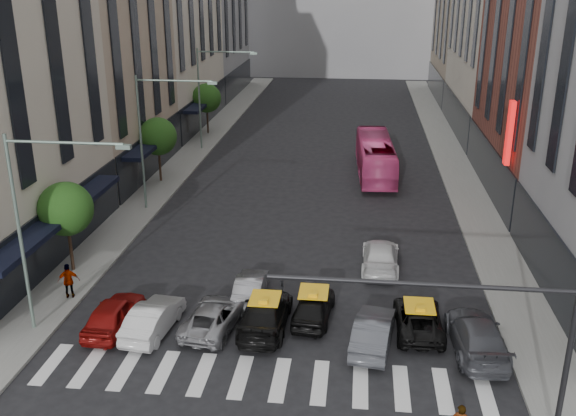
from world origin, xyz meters
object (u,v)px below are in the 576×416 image
(taxi_left, at_px, (265,313))
(taxi_center, at_px, (314,306))
(car_red, at_px, (114,314))
(bus, at_px, (375,157))
(pedestrian_far, at_px, (69,281))
(streetlamp_near, at_px, (37,209))
(streetlamp_mid, at_px, (154,125))
(car_white_front, at_px, (153,318))
(streetlamp_far, at_px, (209,86))

(taxi_left, bearing_deg, taxi_center, -153.45)
(car_red, height_order, bus, bus)
(car_red, relative_size, pedestrian_far, 2.42)
(pedestrian_far, bearing_deg, streetlamp_near, 81.53)
(car_red, distance_m, pedestrian_far, 3.96)
(streetlamp_near, distance_m, taxi_left, 10.88)
(streetlamp_mid, xyz_separation_m, car_white_front, (4.52, -15.53, -5.20))
(streetlamp_mid, height_order, car_red, streetlamp_mid)
(car_red, bearing_deg, taxi_center, -166.54)
(car_red, bearing_deg, pedestrian_far, -34.53)
(streetlamp_near, height_order, pedestrian_far, streetlamp_near)
(taxi_left, bearing_deg, pedestrian_far, -7.97)
(streetlamp_near, xyz_separation_m, taxi_center, (11.60, 2.42, -5.20))
(taxi_center, bearing_deg, pedestrian_far, 2.54)
(taxi_left, relative_size, bus, 0.46)
(taxi_center, xyz_separation_m, bus, (3.17, 23.38, 0.84))
(streetlamp_near, height_order, taxi_center, streetlamp_near)
(taxi_left, relative_size, pedestrian_far, 2.86)
(streetlamp_mid, height_order, car_white_front, streetlamp_mid)
(car_red, height_order, pedestrian_far, pedestrian_far)
(streetlamp_mid, relative_size, streetlamp_far, 1.00)
(car_white_front, bearing_deg, taxi_center, -158.59)
(car_red, bearing_deg, taxi_left, -171.37)
(streetlamp_mid, relative_size, bus, 0.81)
(streetlamp_near, relative_size, streetlamp_far, 1.00)
(taxi_left, height_order, bus, bus)
(car_white_front, distance_m, taxi_left, 5.04)
(taxi_center, bearing_deg, streetlamp_far, -63.58)
(car_white_front, height_order, pedestrian_far, pedestrian_far)
(car_white_front, relative_size, taxi_left, 0.84)
(streetlamp_far, bearing_deg, streetlamp_near, -90.00)
(car_white_front, relative_size, taxi_center, 1.04)
(streetlamp_near, distance_m, car_red, 5.83)
(streetlamp_near, height_order, car_white_front, streetlamp_near)
(streetlamp_mid, height_order, pedestrian_far, streetlamp_mid)
(streetlamp_mid, xyz_separation_m, streetlamp_far, (0.00, 16.00, 0.00))
(taxi_center, xyz_separation_m, pedestrian_far, (-12.14, 0.52, 0.34))
(streetlamp_mid, xyz_separation_m, taxi_center, (11.60, -13.58, -5.20))
(streetlamp_near, relative_size, car_white_front, 2.09)
(car_white_front, bearing_deg, taxi_left, -163.38)
(streetlamp_near, xyz_separation_m, car_red, (2.64, 0.60, -5.17))
(streetlamp_near, height_order, streetlamp_mid, same)
(streetlamp_far, distance_m, car_red, 31.93)
(taxi_left, xyz_separation_m, taxi_center, (2.12, 1.02, -0.04))
(car_white_front, xyz_separation_m, taxi_center, (7.08, 1.96, -0.00))
(car_white_front, bearing_deg, bus, -106.05)
(streetlamp_mid, relative_size, car_white_front, 2.09)
(car_red, distance_m, car_white_front, 1.88)
(car_red, height_order, taxi_left, taxi_left)
(streetlamp_near, height_order, car_red, streetlamp_near)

